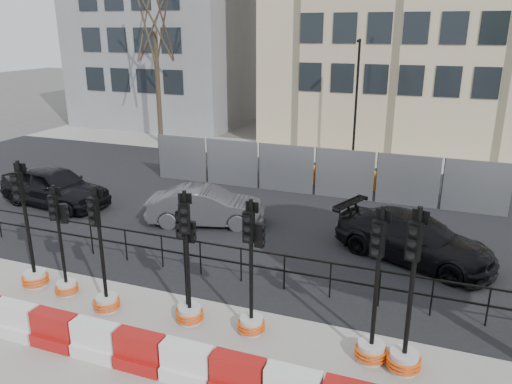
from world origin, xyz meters
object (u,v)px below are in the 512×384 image
at_px(traffic_signal_d, 187,292).
at_px(car_a, 55,186).
at_px(traffic_signal_a, 32,262).
at_px(traffic_signal_h, 406,340).
at_px(car_c, 414,238).

xyz_separation_m(traffic_signal_d, car_a, (-8.45, 5.23, 0.06)).
relative_size(traffic_signal_a, car_a, 0.73).
xyz_separation_m(traffic_signal_a, traffic_signal_h, (9.36, -0.12, 0.01)).
xyz_separation_m(traffic_signal_a, car_a, (-3.95, 5.27, 0.06)).
relative_size(traffic_signal_a, car_c, 0.68).
relative_size(traffic_signal_h, car_c, 0.69).
bearing_deg(traffic_signal_a, car_a, 115.90).
relative_size(traffic_signal_d, car_c, 0.58).
distance_m(traffic_signal_h, car_a, 14.36).
height_order(traffic_signal_d, car_c, traffic_signal_d).
xyz_separation_m(traffic_signal_h, car_a, (-13.31, 5.39, 0.05)).
xyz_separation_m(traffic_signal_d, car_c, (4.66, 5.11, -0.02)).
bearing_deg(car_c, traffic_signal_a, 141.12).
height_order(traffic_signal_h, car_a, traffic_signal_h).
bearing_deg(traffic_signal_d, car_c, 50.07).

